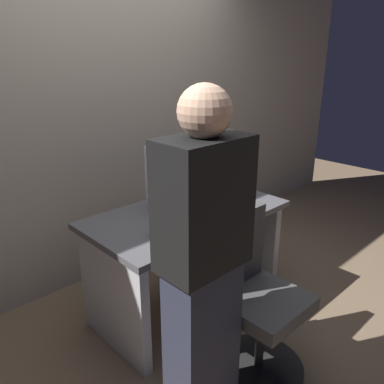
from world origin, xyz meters
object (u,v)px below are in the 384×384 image
monitor (178,169)px  cup_near_keyboard (157,228)px  desk (187,243)px  keyboard (190,220)px  book_stack (214,186)px  person_at_desk (203,267)px  mouse (224,206)px  office_chair (254,303)px

monitor → cup_near_keyboard: monitor is taller
desk → keyboard: bearing=-125.0°
cup_near_keyboard → book_stack: size_ratio=0.45×
person_at_desk → mouse: person_at_desk is taller
office_chair → mouse: office_chair is taller
keyboard → person_at_desk: bearing=-130.5°
office_chair → book_stack: 1.03m
mouse → cup_near_keyboard: (-0.59, -0.01, 0.03)m
desk → office_chair: 0.68m
person_at_desk → book_stack: person_at_desk is taller
desk → cup_near_keyboard: cup_near_keyboard is taller
keyboard → office_chair: bearing=-93.4°
monitor → person_at_desk: bearing=-125.3°
person_at_desk → keyboard: (0.45, 0.55, -0.08)m
person_at_desk → monitor: 1.01m
keyboard → desk: bearing=53.3°
desk → keyboard: keyboard is taller
cup_near_keyboard → book_stack: 0.84m
keyboard → cup_near_keyboard: cup_near_keyboard is taller
desk → cup_near_keyboard: 0.50m
mouse → book_stack: (0.20, 0.28, 0.03)m
monitor → book_stack: size_ratio=2.38×
cup_near_keyboard → monitor: bearing=33.9°
desk → monitor: (0.04, 0.13, 0.50)m
keyboard → cup_near_keyboard: (-0.28, -0.02, 0.04)m
desk → keyboard: size_ratio=3.10×
office_chair → cup_near_keyboard: size_ratio=9.22×
desk → mouse: bearing=-32.8°
mouse → monitor: bearing=124.0°
mouse → cup_near_keyboard: cup_near_keyboard is taller
office_chair → mouse: 0.71m
keyboard → book_stack: book_stack is taller
cup_near_keyboard → book_stack: cup_near_keyboard is taller
desk → monitor: bearing=73.8°
person_at_desk → monitor: bearing=54.7°
person_at_desk → mouse: bearing=35.9°
person_at_desk → desk: bearing=51.9°
mouse → book_stack: bearing=54.9°
office_chair → monitor: (0.15, 0.80, 0.58)m
office_chair → desk: bearing=80.7°
office_chair → mouse: size_ratio=9.40×
person_at_desk → mouse: (0.76, 0.55, -0.08)m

